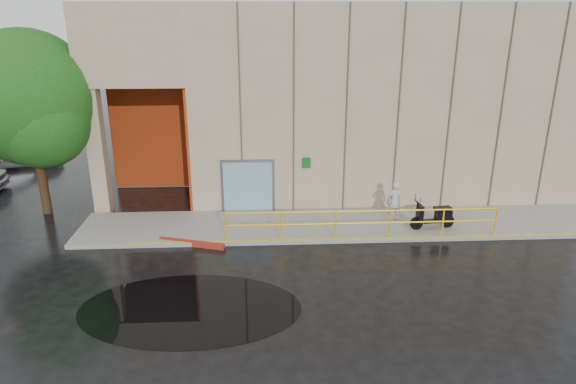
% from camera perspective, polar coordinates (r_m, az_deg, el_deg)
% --- Properties ---
extents(ground, '(120.00, 120.00, 0.00)m').
position_cam_1_polar(ground, '(15.30, -5.63, -10.83)').
color(ground, black).
rests_on(ground, ground).
extents(sidewalk, '(20.00, 3.00, 0.15)m').
position_cam_1_polar(sidewalk, '(19.53, 6.75, -3.60)').
color(sidewalk, gray).
rests_on(sidewalk, ground).
extents(building, '(20.00, 10.17, 8.00)m').
position_cam_1_polar(building, '(24.79, 7.22, 11.29)').
color(building, tan).
rests_on(building, ground).
extents(guardrail, '(9.56, 0.06, 1.03)m').
position_cam_1_polar(guardrail, '(18.11, 8.30, -3.50)').
color(guardrail, yellow).
rests_on(guardrail, sidewalk).
extents(person, '(0.61, 0.46, 1.51)m').
position_cam_1_polar(person, '(19.74, 11.75, -1.03)').
color(person, '#B7B8BC').
rests_on(person, sidewalk).
extents(scooter, '(1.71, 0.72, 1.30)m').
position_cam_1_polar(scooter, '(19.34, 15.91, -1.86)').
color(scooter, black).
rests_on(scooter, sidewalk).
extents(red_curb, '(2.34, 0.89, 0.18)m').
position_cam_1_polar(red_curb, '(18.15, -10.68, -5.63)').
color(red_curb, maroon).
rests_on(red_curb, ground).
extents(puddle, '(6.28, 4.05, 0.01)m').
position_cam_1_polar(puddle, '(14.65, -10.81, -12.59)').
color(puddle, black).
rests_on(puddle, ground).
extents(car_c, '(5.54, 3.97, 1.49)m').
position_cam_1_polar(car_c, '(30.36, -28.69, 3.88)').
color(car_c, '#BABCC2').
rests_on(car_c, ground).
extents(tree_near, '(5.05, 5.05, 7.15)m').
position_cam_1_polar(tree_near, '(21.58, -26.58, 8.78)').
color(tree_near, '#321C10').
rests_on(tree_near, ground).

